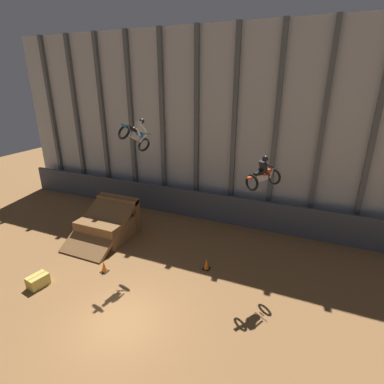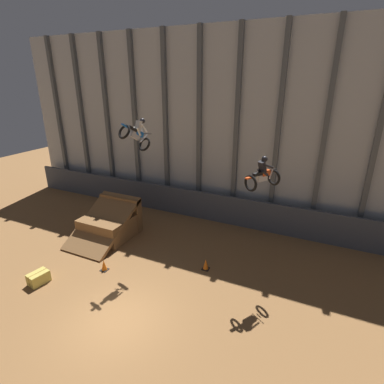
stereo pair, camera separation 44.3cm
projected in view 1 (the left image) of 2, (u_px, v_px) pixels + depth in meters
name	position (u px, v px, depth m)	size (l,w,h in m)	color
ground_plane	(120.00, 322.00, 11.98)	(60.00, 60.00, 0.00)	olive
arena_back_wall	(216.00, 129.00, 19.29)	(32.00, 0.40, 12.17)	#ADB2B7
lower_barrier	(209.00, 207.00, 20.33)	(31.36, 0.20, 1.95)	#474C56
dirt_ramp	(109.00, 224.00, 18.33)	(2.88, 4.12, 2.35)	brown
rider_bike_left_air	(136.00, 134.00, 14.40)	(1.15, 1.80, 1.67)	black
rider_bike_right_air	(263.00, 175.00, 12.97)	(1.42, 1.71, 1.44)	black
traffic_cone_near_ramp	(104.00, 267.00, 15.00)	(0.36, 0.36, 0.58)	black
traffic_cone_arena_edge	(206.00, 264.00, 15.23)	(0.36, 0.36, 0.58)	black
hay_bale_trackside	(38.00, 281.00, 13.97)	(0.74, 0.99, 0.57)	#CCB751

